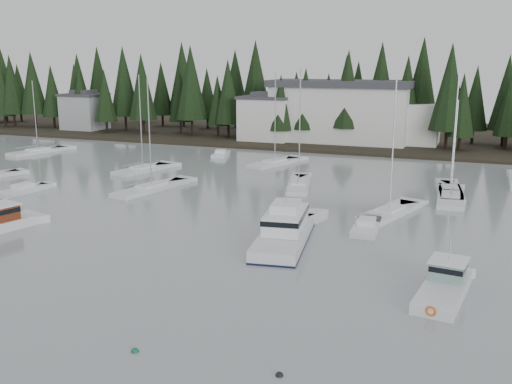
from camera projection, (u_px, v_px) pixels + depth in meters
ground at (48, 376)px, 27.26m from camera, size 260.00×260.00×0.00m
far_shore_land at (380, 135)px, 115.34m from camera, size 240.00×54.00×1.00m
conifer_treeline at (371, 143)px, 105.35m from camera, size 200.00×22.00×20.00m
house_west at (266, 117)px, 104.31m from camera, size 9.54×7.42×8.75m
house_far_west at (84, 111)px, 121.04m from camera, size 8.48×7.42×8.25m
harbor_inn at (352, 112)px, 101.78m from camera, size 29.50×11.50×10.90m
cabin_cruiser_center at (285, 233)px, 47.40m from camera, size 5.42×12.27×5.09m
lobster_boat_teal at (444, 288)px, 36.59m from camera, size 3.40×7.51×4.03m
sailboat_1 at (143, 171)px, 77.98m from camera, size 4.89×9.51×13.52m
sailboat_2 at (450, 193)px, 64.86m from camera, size 3.74×10.45×13.87m
sailboat_3 at (38, 152)px, 93.59m from camera, size 4.88×10.54×12.20m
sailboat_5 at (389, 214)px, 55.98m from camera, size 5.45×9.85×14.01m
sailboat_6 at (152, 189)px, 66.59m from camera, size 4.67×11.26×13.35m
sailboat_7 at (299, 186)px, 68.41m from camera, size 4.96×10.77×14.58m
sailboat_8 at (275, 164)px, 82.94m from camera, size 5.73×10.40×13.67m
sailboat_12 at (450, 199)px, 62.00m from camera, size 3.15×10.30×11.27m
runabout_0 at (23, 191)px, 65.39m from camera, size 2.96×6.90×1.42m
runabout_1 at (366, 228)px, 50.98m from camera, size 2.63×6.35×1.42m
runabout_3 at (221, 155)px, 90.36m from camera, size 3.39×5.47×1.42m
mooring_buoy_green at (135, 352)px, 29.56m from camera, size 0.43×0.43×0.43m
mooring_buoy_dark at (279, 376)px, 27.31m from camera, size 0.39×0.39×0.39m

